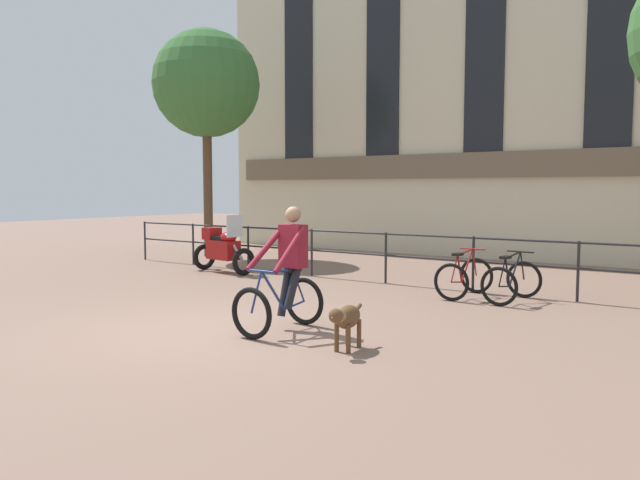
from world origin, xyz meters
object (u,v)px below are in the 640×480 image
dog (346,319)px  parked_bicycle_near_lamp (464,277)px  parked_motorcycle (223,248)px  parked_bicycle_mid_left (512,281)px  cyclist_with_bike (285,275)px

dog → parked_bicycle_near_lamp: bearing=85.1°
parked_motorcycle → parked_bicycle_near_lamp: bearing=-80.6°
parked_bicycle_near_lamp → parked_bicycle_mid_left: 0.86m
dog → parked_motorcycle: bearing=136.7°
dog → parked_bicycle_mid_left: size_ratio=0.74×
dog → parked_motorcycle: (-6.12, 4.31, 0.17)m
cyclist_with_bike → parked_bicycle_mid_left: (1.89, 3.90, -0.41)m
cyclist_with_bike → parked_bicycle_near_lamp: 4.06m
cyclist_with_bike → parked_motorcycle: 6.19m
parked_motorcycle → parked_bicycle_mid_left: bearing=-80.7°
dog → parked_bicycle_mid_left: (0.61, 4.36, -0.03)m
dog → parked_motorcycle: 7.49m
cyclist_with_bike → dog: size_ratio=1.96×
parked_motorcycle → parked_bicycle_mid_left: 6.73m
parked_motorcycle → cyclist_with_bike: bearing=-119.6°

